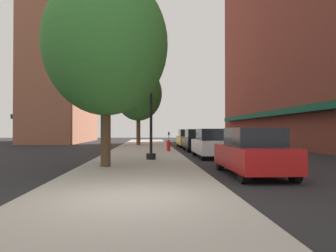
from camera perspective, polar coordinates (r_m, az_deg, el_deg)
The scene contains 12 objects.
ground_plane at distance 25.34m, azimuth 4.83°, elevation -4.32°, with size 90.00×90.00×0.00m, color #232326.
sidewalk_slab at distance 26.08m, azimuth -4.24°, elevation -4.09°, with size 4.80×50.00×0.12m, color #A8A399.
building_far_background at distance 45.93m, azimuth -17.81°, elevation 7.10°, with size 6.80×18.00×15.70m.
lamppost at distance 16.30m, azimuth -3.00°, elevation 4.98°, with size 0.48×0.48×5.90m.
fire_hydrant at distance 22.52m, azimuth 0.09°, elevation -3.44°, with size 0.33×0.26×0.79m.
parking_meter_near at distance 26.96m, azimuth 0.16°, elevation -2.09°, with size 0.14×0.09×1.31m.
tree_near at distance 13.73m, azimuth -10.88°, elevation 13.91°, with size 5.02×5.02×7.82m.
tree_mid at distance 32.55m, azimuth -5.23°, elevation 5.66°, with size 4.70×4.70×7.81m.
car_red at distance 11.58m, azimuth 14.67°, elevation -4.52°, with size 1.80×4.30×1.66m.
car_white at distance 18.67m, azimuth 7.74°, elevation -3.10°, with size 1.80×4.30×1.66m.
car_black at distance 24.62m, azimuth 5.06°, elevation -2.54°, with size 1.80×4.30×1.66m.
car_yellow at distance 30.25m, azimuth 3.50°, elevation -2.21°, with size 1.80×4.30×1.66m.
Camera 1 is at (0.45, -7.04, 1.57)m, focal length 34.64 mm.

